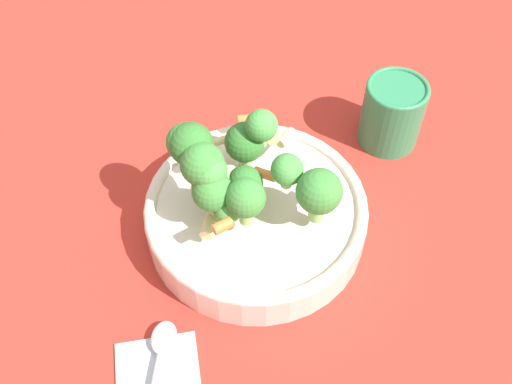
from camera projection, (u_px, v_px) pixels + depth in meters
name	position (u px, v px, depth m)	size (l,w,h in m)	color
ground_plane	(256.00, 228.00, 0.69)	(3.00, 3.00, 0.00)	#B72D23
bowl	(256.00, 214.00, 0.67)	(0.25, 0.25, 0.05)	beige
pasta_salad	(235.00, 170.00, 0.61)	(0.18, 0.18, 0.10)	#8CB766
cup	(392.00, 113.00, 0.74)	(0.08, 0.08, 0.09)	#2D7F51
spoon	(157.00, 373.00, 0.57)	(0.03, 0.17, 0.01)	silver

